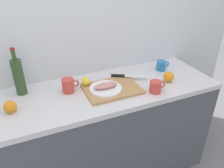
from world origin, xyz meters
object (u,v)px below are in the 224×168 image
(wine_bottle, at_px, (19,76))
(coffee_mug_2, at_px, (156,87))
(coffee_mug_0, at_px, (68,85))
(orange_0, at_px, (169,77))
(lemon_0, at_px, (85,81))
(coffee_mug_1, at_px, (161,66))
(cutting_board, at_px, (112,89))
(chef_knife, at_px, (124,76))
(fish_fillet, at_px, (106,86))
(white_plate, at_px, (106,89))

(wine_bottle, distance_m, coffee_mug_2, 0.98)
(coffee_mug_0, distance_m, orange_0, 0.78)
(lemon_0, relative_size, coffee_mug_1, 0.54)
(cutting_board, bearing_deg, lemon_0, 146.61)
(chef_knife, xyz_separation_m, coffee_mug_0, (-0.46, -0.02, 0.02))
(coffee_mug_2, bearing_deg, chef_knife, 114.12)
(chef_knife, distance_m, coffee_mug_2, 0.30)
(coffee_mug_1, bearing_deg, cutting_board, -164.92)
(lemon_0, bearing_deg, coffee_mug_0, -175.77)
(fish_fillet, height_order, orange_0, orange_0)
(white_plate, relative_size, coffee_mug_1, 1.95)
(cutting_board, distance_m, lemon_0, 0.21)
(cutting_board, height_order, wine_bottle, wine_bottle)
(coffee_mug_0, xyz_separation_m, orange_0, (0.77, -0.16, -0.01))
(wine_bottle, relative_size, coffee_mug_1, 2.84)
(coffee_mug_0, bearing_deg, lemon_0, 4.23)
(coffee_mug_0, bearing_deg, chef_knife, 1.88)
(coffee_mug_0, relative_size, orange_0, 1.55)
(fish_fillet, bearing_deg, white_plate, 0.00)
(chef_knife, xyz_separation_m, coffee_mug_2, (0.12, -0.27, 0.01))
(chef_knife, bearing_deg, wine_bottle, -159.15)
(cutting_board, distance_m, white_plate, 0.06)
(coffee_mug_0, distance_m, coffee_mug_2, 0.64)
(white_plate, xyz_separation_m, chef_knife, (0.21, 0.13, 0.00))
(white_plate, bearing_deg, wine_bottle, 158.41)
(cutting_board, height_order, chef_knife, chef_knife)
(white_plate, xyz_separation_m, coffee_mug_1, (0.59, 0.15, 0.02))
(cutting_board, bearing_deg, orange_0, -6.84)
(lemon_0, xyz_separation_m, wine_bottle, (-0.45, 0.10, 0.09))
(fish_fillet, height_order, coffee_mug_0, coffee_mug_0)
(lemon_0, bearing_deg, coffee_mug_2, -30.45)
(cutting_board, height_order, orange_0, orange_0)
(white_plate, bearing_deg, coffee_mug_0, 155.95)
(chef_knife, bearing_deg, lemon_0, -151.03)
(coffee_mug_0, distance_m, coffee_mug_1, 0.84)
(coffee_mug_2, bearing_deg, cutting_board, 151.41)
(wine_bottle, bearing_deg, coffee_mug_0, -19.61)
(chef_knife, height_order, lemon_0, lemon_0)
(cutting_board, xyz_separation_m, fish_fillet, (-0.05, -0.01, 0.04))
(coffee_mug_1, bearing_deg, wine_bottle, 176.46)
(white_plate, relative_size, lemon_0, 3.62)
(white_plate, distance_m, orange_0, 0.52)
(chef_knife, distance_m, coffee_mug_1, 0.38)
(wine_bottle, height_order, coffee_mug_0, wine_bottle)
(wine_bottle, height_order, coffee_mug_1, wine_bottle)
(wine_bottle, bearing_deg, coffee_mug_2, -22.28)
(white_plate, xyz_separation_m, lemon_0, (-0.12, 0.12, 0.03))
(cutting_board, xyz_separation_m, orange_0, (0.47, -0.06, 0.03))
(coffee_mug_0, bearing_deg, coffee_mug_1, 2.86)
(wine_bottle, distance_m, coffee_mug_1, 1.16)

